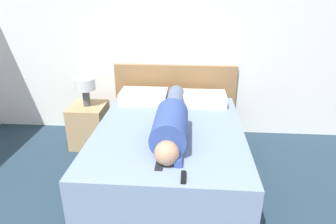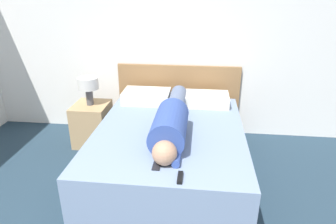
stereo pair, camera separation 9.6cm
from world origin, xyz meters
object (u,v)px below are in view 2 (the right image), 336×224
at_px(tv_remote, 180,177).
at_px(table_lamp, 88,85).
at_px(nightstand, 92,124).
at_px(pillow_second, 206,99).
at_px(person_lying, 172,121).
at_px(pillow_near_headboard, 147,96).
at_px(cell_phone, 157,166).
at_px(bed, 170,152).

bearing_deg(tv_remote, table_lamp, 130.07).
xyz_separation_m(nightstand, pillow_second, (1.47, 0.12, 0.36)).
xyz_separation_m(nightstand, person_lying, (1.12, -0.73, 0.43)).
xyz_separation_m(pillow_second, tv_remote, (-0.20, -1.62, -0.06)).
bearing_deg(tv_remote, pillow_near_headboard, 108.85).
bearing_deg(person_lying, nightstand, 146.87).
xyz_separation_m(pillow_near_headboard, pillow_second, (0.76, 0.00, -0.01)).
bearing_deg(person_lying, cell_phone, -95.64).
xyz_separation_m(person_lying, cell_phone, (-0.06, -0.62, -0.13)).
height_order(table_lamp, pillow_near_headboard, table_lamp).
bearing_deg(pillow_near_headboard, person_lying, -64.25).
distance_m(pillow_near_headboard, cell_phone, 1.52).
bearing_deg(pillow_second, bed, -116.79).
bearing_deg(table_lamp, pillow_second, 4.58).
bearing_deg(table_lamp, cell_phone, -51.96).
xyz_separation_m(table_lamp, pillow_second, (1.47, 0.12, -0.17)).
bearing_deg(bed, pillow_second, 63.21).
xyz_separation_m(person_lying, pillow_second, (0.35, 0.85, -0.07)).
distance_m(nightstand, table_lamp, 0.53).
bearing_deg(cell_phone, pillow_near_headboard, 103.31).
distance_m(table_lamp, person_lying, 1.34).
bearing_deg(tv_remote, cell_phone, 143.86).
height_order(pillow_near_headboard, tv_remote, pillow_near_headboard).
distance_m(nightstand, pillow_near_headboard, 0.81).
bearing_deg(pillow_second, tv_remote, -97.08).
bearing_deg(tv_remote, pillow_second, 82.92).
bearing_deg(bed, pillow_near_headboard, 116.81).
xyz_separation_m(nightstand, pillow_near_headboard, (0.71, 0.12, 0.37)).
distance_m(bed, table_lamp, 1.36).
relative_size(person_lying, tv_remote, 10.91).
bearing_deg(nightstand, person_lying, -33.13).
distance_m(bed, person_lying, 0.44).
relative_size(pillow_near_headboard, tv_remote, 3.93).
relative_size(bed, cell_phone, 15.32).
bearing_deg(pillow_second, nightstand, -175.42).
height_order(nightstand, person_lying, person_lying).
xyz_separation_m(bed, person_lying, (0.03, -0.10, 0.42)).
bearing_deg(pillow_second, pillow_near_headboard, 180.00).
bearing_deg(cell_phone, pillow_second, 74.54).
height_order(bed, tv_remote, tv_remote).
bearing_deg(pillow_second, table_lamp, -175.42).
relative_size(person_lying, pillow_second, 2.93).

